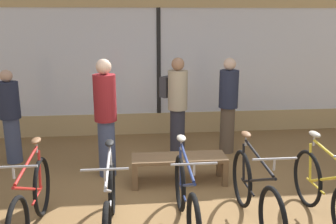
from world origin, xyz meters
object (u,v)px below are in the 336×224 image
(customer_mid_floor, at_px, (106,116))
(bicycle_right, at_px, (326,193))
(bicycle_center_left, at_px, (110,206))
(bicycle_left, at_px, (31,204))
(customer_by_window, at_px, (228,104))
(bicycle_center_right, at_px, (255,195))
(bicycle_center, at_px, (186,200))
(customer_near_rack, at_px, (177,104))
(display_bench, at_px, (179,161))
(customer_near_bench, at_px, (10,115))

(customer_mid_floor, bearing_deg, bicycle_right, -32.82)
(bicycle_center_left, height_order, bicycle_right, bicycle_right)
(bicycle_left, bearing_deg, customer_by_window, 40.77)
(bicycle_right, distance_m, customer_mid_floor, 3.21)
(bicycle_right, bearing_deg, customer_mid_floor, 147.18)
(bicycle_left, relative_size, customer_mid_floor, 0.97)
(bicycle_center_left, distance_m, bicycle_center_right, 1.68)
(customer_mid_floor, bearing_deg, customer_by_window, 21.59)
(bicycle_left, xyz_separation_m, bicycle_center_right, (2.55, -0.05, 0.01))
(bicycle_center_left, relative_size, bicycle_center, 0.95)
(customer_near_rack, height_order, customer_by_window, customer_near_rack)
(bicycle_center_right, xyz_separation_m, bicycle_right, (0.85, -0.03, -0.00))
(display_bench, distance_m, customer_near_bench, 2.96)
(bicycle_center_left, relative_size, display_bench, 1.22)
(bicycle_left, bearing_deg, customer_near_rack, 51.10)
(bicycle_center, height_order, customer_mid_floor, customer_mid_floor)
(bicycle_left, height_order, customer_near_rack, customer_near_rack)
(display_bench, xyz_separation_m, customer_by_window, (1.04, 1.23, 0.57))
(bicycle_center_left, xyz_separation_m, customer_mid_floor, (-0.12, 1.70, 0.60))
(display_bench, distance_m, customer_by_window, 1.71)
(customer_near_rack, height_order, customer_near_bench, customer_near_rack)
(customer_by_window, xyz_separation_m, customer_near_bench, (-3.74, -0.12, -0.08))
(customer_near_rack, xyz_separation_m, customer_by_window, (0.94, 0.08, -0.04))
(customer_mid_floor, bearing_deg, display_bench, -19.89)
(bicycle_left, bearing_deg, customer_mid_floor, 65.48)
(customer_by_window, bearing_deg, display_bench, -130.36)
(bicycle_left, distance_m, customer_by_window, 3.81)
(display_bench, bearing_deg, customer_near_bench, 157.71)
(customer_by_window, height_order, customer_near_bench, customer_by_window)
(bicycle_left, xyz_separation_m, bicycle_right, (3.40, -0.08, 0.00))
(bicycle_left, distance_m, customer_mid_floor, 1.88)
(bicycle_center, xyz_separation_m, customer_by_window, (1.13, 2.54, 0.52))
(customer_near_rack, distance_m, customer_near_bench, 2.81)
(bicycle_right, xyz_separation_m, customer_near_rack, (-1.48, 2.47, 0.54))
(customer_near_bench, bearing_deg, bicycle_center, -42.82)
(display_bench, xyz_separation_m, customer_mid_floor, (-1.08, 0.39, 0.62))
(bicycle_center_right, bearing_deg, display_bench, 119.41)
(customer_near_rack, relative_size, customer_mid_floor, 0.96)
(bicycle_center_left, xyz_separation_m, bicycle_center, (0.86, -0.00, 0.02))
(bicycle_center_right, distance_m, customer_near_bench, 4.20)
(bicycle_center, relative_size, customer_near_rack, 1.02)
(bicycle_left, height_order, customer_by_window, customer_by_window)
(bicycle_center, relative_size, bicycle_center_right, 0.98)
(bicycle_center, bearing_deg, display_bench, 86.10)
(customer_by_window, bearing_deg, customer_near_rack, -174.89)
(customer_near_bench, bearing_deg, bicycle_right, -29.59)
(bicycle_center_left, height_order, bicycle_center_right, bicycle_center_right)
(bicycle_center, relative_size, customer_by_window, 1.03)
(customer_mid_floor, bearing_deg, bicycle_left, -114.52)
(bicycle_center_right, height_order, customer_by_window, customer_by_window)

